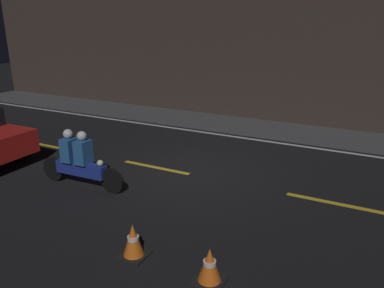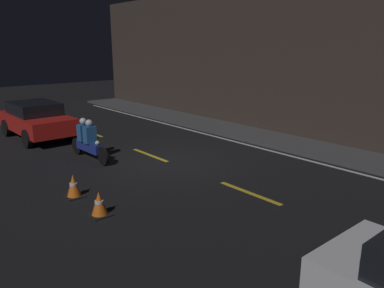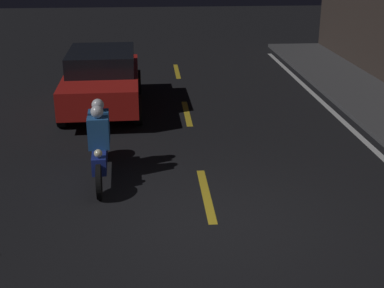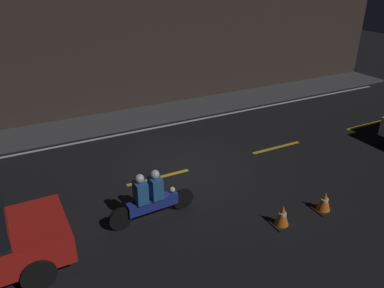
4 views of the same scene
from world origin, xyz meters
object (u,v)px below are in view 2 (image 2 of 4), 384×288
motorcycle (88,141)px  traffic_cone_mid (99,204)px  traffic_cone_near (74,186)px  taxi_red (37,119)px

motorcycle → traffic_cone_mid: motorcycle is taller
traffic_cone_near → motorcycle: bearing=148.2°
motorcycle → taxi_red: bearing=-179.2°
motorcycle → traffic_cone_mid: bearing=-25.4°
motorcycle → traffic_cone_mid: size_ratio=4.13×
motorcycle → traffic_cone_near: motorcycle is taller
traffic_cone_near → traffic_cone_mid: traffic_cone_near is taller
traffic_cone_near → traffic_cone_mid: size_ratio=1.04×
taxi_red → traffic_cone_mid: 8.39m
taxi_red → traffic_cone_mid: taxi_red is taller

